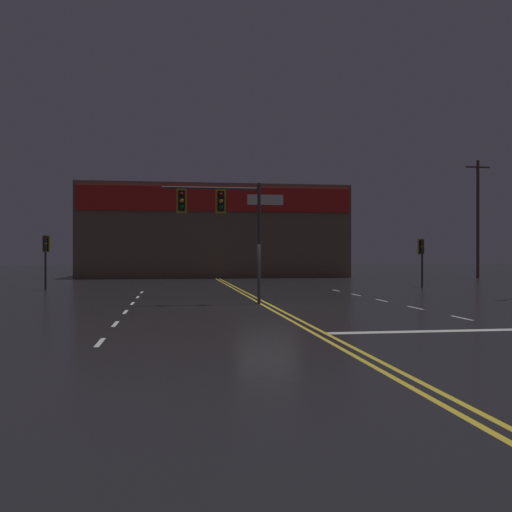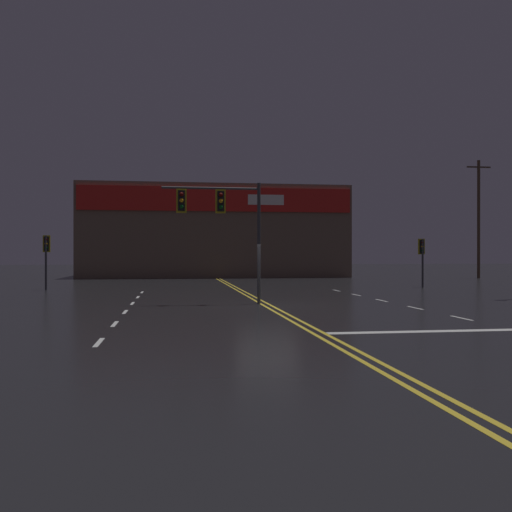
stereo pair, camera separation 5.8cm
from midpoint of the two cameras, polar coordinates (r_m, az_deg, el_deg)
name	(u,v)px [view 1 (the left image)]	position (r m, az deg, el deg)	size (l,w,h in m)	color
ground_plane	(268,306)	(23.12, 1.11, -4.98)	(200.00, 200.00, 0.00)	black
road_markings	(304,309)	(21.68, 4.78, -5.31)	(16.30, 60.00, 0.01)	gold
traffic_signal_median	(219,212)	(23.71, -3.81, 4.45)	(4.09, 0.36, 5.07)	#38383D
traffic_signal_corner_northwest	(46,250)	(35.50, -20.31, 0.58)	(0.42, 0.36, 3.20)	#38383D
traffic_signal_corner_northeast	(421,252)	(37.50, 16.17, 0.41)	(0.42, 0.36, 3.07)	#38383D
building_backdrop	(213,232)	(54.82, -4.36, 2.36)	(24.31, 10.23, 8.37)	brown
utility_pole_row	(208,208)	(47.13, -4.91, 4.85)	(46.13, 0.26, 12.40)	#4C3828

